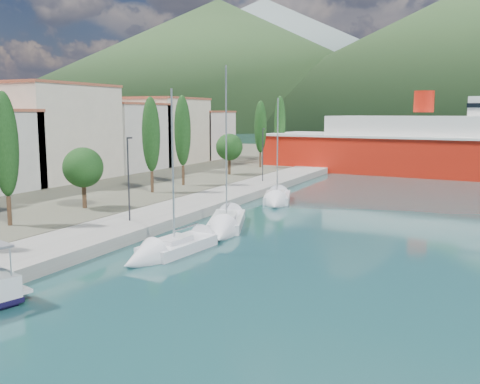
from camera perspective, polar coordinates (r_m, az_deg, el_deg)
The scene contains 9 objects.
ground at distance 137.99m, azimuth 19.04°, elevation 4.38°, with size 1400.00×1400.00×0.00m, color #1C4647.
quay at distance 49.63m, azimuth -3.55°, elevation -1.07°, with size 5.00×88.00×0.80m, color gray.
land_strip at distance 81.56m, azimuth -24.08°, elevation 1.89°, with size 70.00×148.00×0.70m, color #565644.
town_buildings at distance 71.21m, azimuth -15.80°, elevation 5.68°, with size 9.20×69.20×11.30m.
tree_row at distance 57.88m, azimuth -6.73°, elevation 5.61°, with size 3.46×62.51×10.58m.
lamp_posts at distance 40.57m, azimuth -10.49°, elevation 1.94°, with size 0.15×46.21×6.06m.
sailboat_near at distance 32.30m, azimuth -8.66°, elevation -6.50°, with size 3.06×7.78×10.89m.
sailboat_mid at distance 38.77m, azimuth -1.71°, elevation -3.87°, with size 5.39×9.24×12.94m.
sailboat_far at distance 50.66m, azimuth 3.87°, elevation -0.99°, with size 4.55×7.79×10.91m.
Camera 1 is at (14.47, -16.97, 8.54)m, focal length 40.00 mm.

